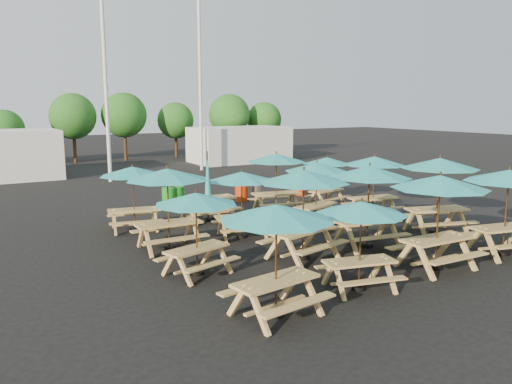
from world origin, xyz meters
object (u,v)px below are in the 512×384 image
picnic_unit_4 (361,212)px  picnic_unit_10 (317,170)px  picnic_unit_0 (276,218)px  picnic_unit_7 (208,192)px  picnic_unit_9 (369,176)px  picnic_unit_11 (276,161)px  picnic_unit_6 (242,180)px  waste_bin_3 (257,188)px  picnic_unit_8 (440,186)px  picnic_unit_13 (440,167)px  picnic_unit_15 (327,163)px  waste_bin_0 (169,199)px  waste_bin_1 (177,197)px  picnic_unit_1 (196,203)px  picnic_unit_12 (509,180)px  picnic_unit_14 (374,164)px  picnic_unit_3 (133,174)px  waste_bin_2 (241,191)px  picnic_unit_5 (304,181)px  picnic_unit_2 (167,178)px  waste_bin_4 (300,185)px

picnic_unit_4 → picnic_unit_10: (2.96, 5.48, 0.15)m
picnic_unit_0 → picnic_unit_7: (2.51, 8.43, -0.98)m
picnic_unit_9 → picnic_unit_11: bearing=96.0°
picnic_unit_6 → waste_bin_3: (3.93, 5.65, -1.43)m
picnic_unit_8 → picnic_unit_13: 3.89m
picnic_unit_7 → picnic_unit_15: bearing=-1.1°
waste_bin_0 → waste_bin_1: size_ratio=1.00×
picnic_unit_6 → waste_bin_0: (-0.43, 5.28, -1.43)m
picnic_unit_6 → picnic_unit_15: size_ratio=1.05×
picnic_unit_1 → picnic_unit_12: picnic_unit_12 is taller
picnic_unit_9 → picnic_unit_13: picnic_unit_13 is taller
picnic_unit_7 → picnic_unit_4: bearing=-90.0°
picnic_unit_4 → picnic_unit_14: 7.82m
waste_bin_3 → waste_bin_0: bearing=-175.3°
picnic_unit_4 → waste_bin_0: (-0.50, 10.69, -1.37)m
picnic_unit_3 → picnic_unit_4: 8.55m
picnic_unit_7 → waste_bin_2: bearing=43.1°
picnic_unit_5 → picnic_unit_14: (5.36, 2.85, -0.14)m
picnic_unit_6 → waste_bin_2: 6.41m
picnic_unit_12 → picnic_unit_14: 5.47m
waste_bin_3 → picnic_unit_4: bearing=-109.3°
picnic_unit_1 → picnic_unit_11: picnic_unit_11 is taller
picnic_unit_2 → picnic_unit_7: bearing=48.6°
picnic_unit_11 → picnic_unit_9: bearing=-82.4°
picnic_unit_1 → picnic_unit_11: 7.74m
picnic_unit_5 → picnic_unit_6: bearing=84.3°
picnic_unit_2 → waste_bin_0: picnic_unit_2 is taller
picnic_unit_5 → waste_bin_3: picnic_unit_5 is taller
picnic_unit_13 → picnic_unit_9: bearing=-162.2°
waste_bin_1 → waste_bin_4: size_ratio=1.00×
picnic_unit_10 → picnic_unit_15: 3.62m
picnic_unit_4 → picnic_unit_13: size_ratio=0.80×
picnic_unit_9 → picnic_unit_14: bearing=53.3°
picnic_unit_3 → picnic_unit_10: size_ratio=0.91×
picnic_unit_0 → picnic_unit_14: size_ratio=0.97×
picnic_unit_3 → picnic_unit_14: picnic_unit_14 is taller
picnic_unit_11 → picnic_unit_12: size_ratio=0.95×
picnic_unit_3 → picnic_unit_6: 3.80m
waste_bin_3 → picnic_unit_5: bearing=-113.0°
picnic_unit_11 → picnic_unit_4: bearing=-99.1°
picnic_unit_11 → picnic_unit_3: bearing=-169.4°
picnic_unit_15 → waste_bin_2: size_ratio=2.69×
picnic_unit_11 → waste_bin_0: 4.64m
picnic_unit_11 → waste_bin_1: 4.41m
picnic_unit_2 → picnic_unit_10: 5.51m
picnic_unit_12 → picnic_unit_5: bearing=165.3°
picnic_unit_5 → picnic_unit_6: (-0.34, 2.83, -0.31)m
picnic_unit_5 → picnic_unit_0: bearing=-146.5°
picnic_unit_3 → picnic_unit_8: picnic_unit_8 is taller
picnic_unit_1 → waste_bin_1: (2.68, 7.92, -1.39)m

